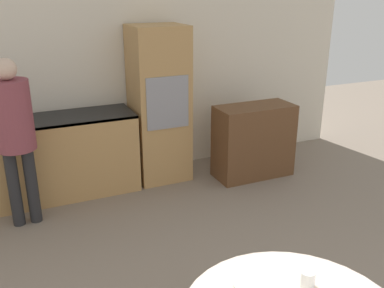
# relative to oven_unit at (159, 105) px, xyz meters

# --- Properties ---
(wall_back) EXTENTS (6.24, 0.05, 2.60)m
(wall_back) POSITION_rel_oven_unit_xyz_m (-0.34, 0.34, 0.37)
(wall_back) COLOR silver
(wall_back) RESTS_ON ground_plane
(kitchen_counter) EXTENTS (2.25, 0.60, 0.91)m
(kitchen_counter) POSITION_rel_oven_unit_xyz_m (-1.48, -0.01, -0.45)
(kitchen_counter) COLOR tan
(kitchen_counter) RESTS_ON ground_plane
(oven_unit) EXTENTS (0.63, 0.59, 1.85)m
(oven_unit) POSITION_rel_oven_unit_xyz_m (0.00, 0.00, 0.00)
(oven_unit) COLOR tan
(oven_unit) RESTS_ON ground_plane
(sideboard) EXTENTS (0.96, 0.45, 0.90)m
(sideboard) POSITION_rel_oven_unit_xyz_m (1.07, -0.44, -0.47)
(sideboard) COLOR brown
(sideboard) RESTS_ON ground_plane
(person_standing) EXTENTS (0.36, 0.36, 1.66)m
(person_standing) POSITION_rel_oven_unit_xyz_m (-1.63, -0.53, 0.10)
(person_standing) COLOR #262628
(person_standing) RESTS_ON ground_plane
(cup) EXTENTS (0.08, 0.08, 0.09)m
(cup) POSITION_rel_oven_unit_xyz_m (-0.34, -3.22, -0.12)
(cup) COLOR white
(cup) RESTS_ON dining_table
(bowl_near) EXTENTS (0.18, 0.18, 0.05)m
(bowl_near) POSITION_rel_oven_unit_xyz_m (-0.64, -3.14, -0.14)
(bowl_near) COLOR silver
(bowl_near) RESTS_ON dining_table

